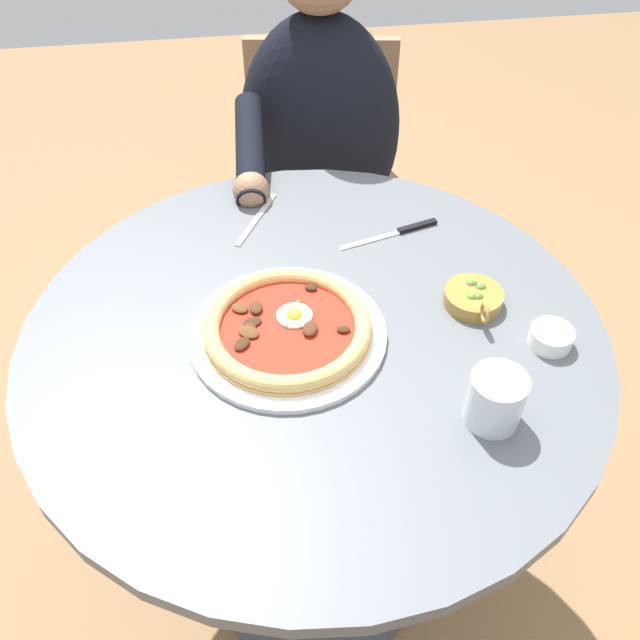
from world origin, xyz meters
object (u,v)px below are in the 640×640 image
pizza_on_plate (287,329)px  ramekin_capers (551,337)px  fork_utensil (256,219)px  water_glass (494,402)px  cafe_chair_diner (320,179)px  olive_pan (474,298)px  diner_person (319,210)px  dining_table (314,411)px  steak_knife (403,230)px

pizza_on_plate → ramekin_capers: (-0.39, 0.07, -0.00)m
ramekin_capers → fork_utensil: bearing=-42.3°
water_glass → fork_utensil: bearing=-60.5°
pizza_on_plate → cafe_chair_diner: size_ratio=0.36×
olive_pan → diner_person: bearing=-75.7°
fork_utensil → cafe_chair_diner: cafe_chair_diner is taller
pizza_on_plate → olive_pan: 0.30m
dining_table → olive_pan: size_ratio=7.61×
water_glass → olive_pan: bearing=-101.2°
olive_pan → cafe_chair_diner: bearing=-80.0°
diner_person → steak_knife: bearing=102.3°
pizza_on_plate → ramekin_capers: pizza_on_plate is taller
water_glass → diner_person: size_ratio=0.07×
ramekin_capers → cafe_chair_diner: size_ratio=0.08×
pizza_on_plate → cafe_chair_diner: (-0.17, -0.80, -0.26)m
olive_pan → fork_utensil: (0.33, -0.28, -0.01)m
steak_knife → cafe_chair_diner: (0.07, -0.57, -0.25)m
fork_utensil → diner_person: diner_person is taller
cafe_chair_diner → steak_knife: bearing=96.9°
pizza_on_plate → steak_knife: bearing=-135.6°
fork_utensil → steak_knife: bearing=164.1°
dining_table → cafe_chair_diner: cafe_chair_diner is taller
water_glass → ramekin_capers: 0.18m
pizza_on_plate → cafe_chair_diner: 0.86m
water_glass → cafe_chair_diner: 1.03m
steak_knife → fork_utensil: bearing=-15.9°
steak_knife → olive_pan: olive_pan is taller
diner_person → cafe_chair_diner: bearing=-99.7°
steak_knife → diner_person: diner_person is taller
water_glass → fork_utensil: size_ratio=0.53×
fork_utensil → diner_person: (-0.17, -0.35, -0.25)m
fork_utensil → pizza_on_plate: bearing=94.5°
water_glass → steak_knife: size_ratio=0.43×
olive_pan → diner_person: size_ratio=0.10×
pizza_on_plate → cafe_chair_diner: bearing=-101.8°
ramekin_capers → diner_person: size_ratio=0.06×
diner_person → olive_pan: bearing=104.3°
dining_table → steak_knife: bearing=-131.0°
dining_table → steak_knife: (-0.19, -0.22, 0.21)m
olive_pan → diner_person: (0.16, -0.63, -0.26)m
steak_knife → ramekin_capers: (-0.16, 0.30, 0.01)m
dining_table → diner_person: bearing=-98.9°
dining_table → diner_person: diner_person is taller
steak_knife → fork_utensil: steak_knife is taller
pizza_on_plate → water_glass: 0.32m
steak_knife → ramekin_capers: size_ratio=2.88×
water_glass → ramekin_capers: bearing=-137.4°
dining_table → pizza_on_plate: pizza_on_plate is taller
dining_table → olive_pan: bearing=-175.1°
olive_pan → diner_person: diner_person is taller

